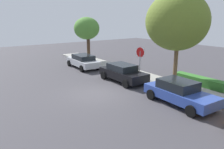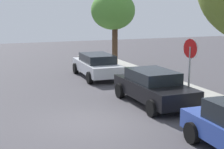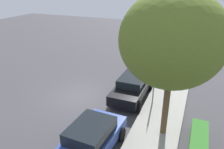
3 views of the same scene
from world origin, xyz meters
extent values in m
plane|color=#423F44|center=(0.00, 0.00, 0.00)|extent=(60.00, 60.00, 0.00)
cube|color=#9E9B93|center=(0.00, 5.26, 0.07)|extent=(32.00, 2.33, 0.14)
cylinder|color=gray|center=(-0.91, 4.51, 1.18)|extent=(0.08, 0.08, 2.37)
cylinder|color=white|center=(-0.91, 4.51, 2.29)|extent=(0.84, 0.14, 0.85)
cylinder|color=red|center=(-0.91, 4.51, 2.29)|extent=(0.79, 0.14, 0.79)
cube|color=black|center=(-1.28, 3.07, 0.62)|extent=(4.33, 1.78, 0.63)
cube|color=black|center=(-1.42, 3.07, 1.17)|extent=(2.22, 1.56, 0.47)
cylinder|color=black|center=(0.18, 3.95, 0.32)|extent=(0.64, 0.22, 0.64)
cylinder|color=black|center=(0.19, 2.19, 0.32)|extent=(0.64, 0.22, 0.64)
cylinder|color=black|center=(-2.76, 3.94, 0.32)|extent=(0.64, 0.22, 0.64)
cylinder|color=black|center=(-2.75, 2.18, 0.32)|extent=(0.64, 0.22, 0.64)
cube|color=#2D479E|center=(4.40, 2.90, 0.59)|extent=(4.47, 1.98, 0.57)
cube|color=black|center=(4.16, 2.91, 1.15)|extent=(2.17, 1.67, 0.55)
cylinder|color=black|center=(5.93, 3.73, 0.32)|extent=(0.65, 0.25, 0.64)
cylinder|color=black|center=(5.85, 1.94, 0.32)|extent=(0.65, 0.25, 0.64)
cylinder|color=black|center=(2.94, 3.86, 0.32)|extent=(0.65, 0.25, 0.64)
cylinder|color=black|center=(2.86, 2.06, 0.32)|extent=(0.65, 0.25, 0.64)
cube|color=silver|center=(-7.54, 2.78, 0.60)|extent=(4.55, 1.89, 0.60)
cube|color=black|center=(-7.42, 2.78, 1.13)|extent=(2.48, 1.61, 0.46)
cylinder|color=black|center=(-5.98, 3.59, 0.32)|extent=(0.65, 0.24, 0.64)
cylinder|color=black|center=(-6.05, 1.86, 0.32)|extent=(0.65, 0.24, 0.64)
cylinder|color=black|center=(-9.03, 3.70, 0.32)|extent=(0.65, 0.24, 0.64)
cylinder|color=black|center=(-9.10, 1.97, 0.32)|extent=(0.65, 0.24, 0.64)
cylinder|color=#422D1E|center=(-10.65, 5.20, 1.36)|extent=(0.38, 0.38, 2.73)
ellipsoid|color=#4C8433|center=(-10.85, 5.15, 3.78)|extent=(2.96, 2.96, 2.57)
cylinder|color=brown|center=(1.75, 5.62, 1.50)|extent=(0.29, 0.29, 3.00)
ellipsoid|color=olive|center=(1.67, 5.56, 4.73)|extent=(4.46, 4.46, 4.15)
cube|color=#387A2D|center=(2.80, 7.26, 0.32)|extent=(4.11, 0.75, 0.63)
camera|label=1|loc=(11.98, -7.38, 4.99)|focal=35.00mm
camera|label=2|loc=(10.79, -3.66, 3.87)|focal=55.00mm
camera|label=3|loc=(10.80, 6.61, 7.00)|focal=35.00mm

